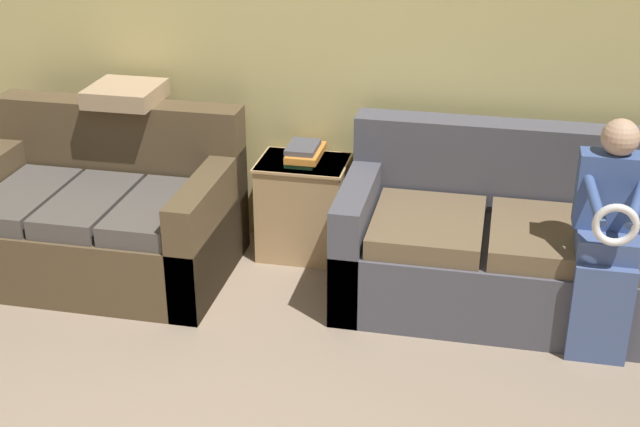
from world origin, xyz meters
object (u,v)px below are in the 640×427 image
Objects in this scene: child_left_seated at (609,232)px; couch_main at (543,249)px; side_shelf at (303,207)px; book_stack at (304,153)px; throw_pillow at (125,94)px; couch_side at (103,218)px.

couch_main is at bearing 124.32° from child_left_seated.
book_stack reaches higher than side_shelf.
couch_main is 1.85× the size of child_left_seated.
throw_pillow is at bearing -175.96° from book_stack.
child_left_seated is at bearing -22.66° from book_stack.
couch_main reaches higher than side_shelf.
throw_pillow reaches higher than couch_main.
throw_pillow reaches higher than book_stack.
book_stack is at bearing 51.11° from side_shelf.
throw_pillow is at bearing 80.81° from couch_side.
child_left_seated reaches higher than throw_pillow.
book_stack is (1.10, 0.42, 0.33)m from couch_side.
couch_main is 2.51m from throw_pillow.
couch_side reaches higher than side_shelf.
side_shelf is at bearing -128.89° from book_stack.
side_shelf is at bearing 157.66° from child_left_seated.
book_stack is (-1.38, 0.30, 0.33)m from couch_main.
couch_main is 1.45m from book_stack.
couch_main is at bearing 2.73° from couch_side.
side_shelf is at bearing 20.46° from couch_side.
child_left_seated is 3.66× the size of book_stack.
couch_side is 2.77m from child_left_seated.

